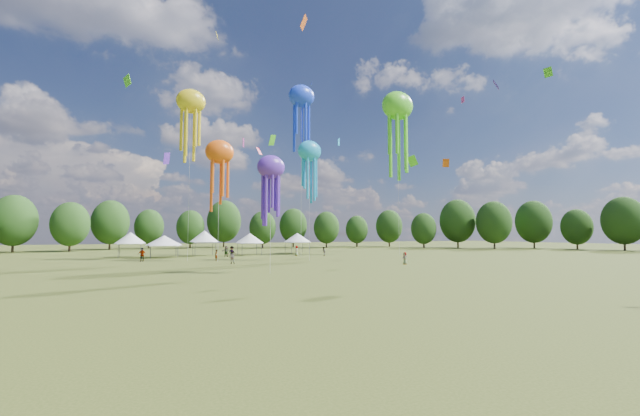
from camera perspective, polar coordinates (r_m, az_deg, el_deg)
name	(u,v)px	position (r m, az deg, el deg)	size (l,w,h in m)	color
ground	(489,310)	(22.31, 23.15, -13.39)	(300.00, 300.00, 0.00)	#384416
spectator_near	(232,258)	(52.06, -12.59, -7.03)	(0.76, 0.59, 1.56)	gray
spectators_far	(249,253)	(63.61, -10.18, -6.35)	(31.32, 26.58, 1.90)	gray
festival_tents	(216,238)	(72.36, -14.82, -4.23)	(34.84, 9.54, 4.43)	#47474C
show_kites	(325,128)	(65.77, 0.67, 11.47)	(40.72, 28.85, 29.84)	#EF570E
small_kites	(259,62)	(65.22, -8.73, 20.07)	(78.41, 54.71, 44.86)	#EF570E
treeline	(213,220)	(78.53, -15.12, -1.63)	(201.57, 95.24, 13.43)	#38281C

